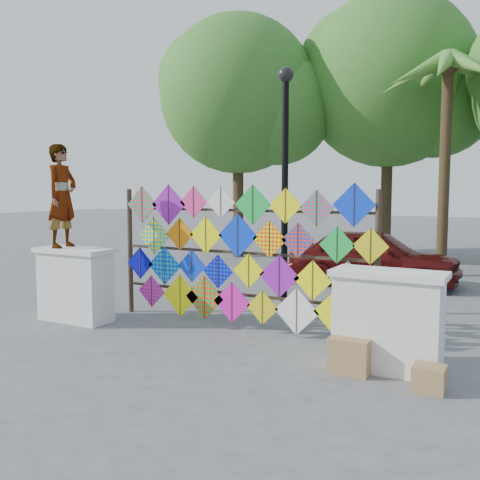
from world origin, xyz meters
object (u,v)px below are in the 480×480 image
Objects in this scene: kite_rack at (239,256)px; sedan at (373,257)px; lamppost at (285,167)px; vendor_woman at (62,196)px.

kite_rack is 1.23× the size of sedan.
lamppost is (0.26, 1.27, 1.49)m from kite_rack.
sedan is 0.90× the size of lamppost.
vendor_woman is 0.45× the size of sedan.
kite_rack is 5.14m from sedan.
sedan is at bearing 79.95° from lamppost.
lamppost reaches higher than sedan.
vendor_woman is at bearing -145.93° from lamppost.
kite_rack is at bearing -80.35° from vendor_woman.
vendor_woman is (-3.00, -0.93, 0.98)m from kite_rack.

